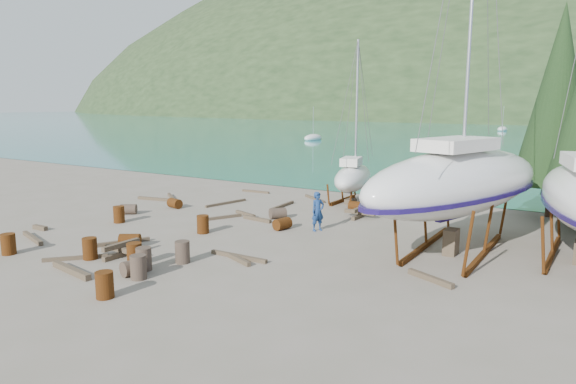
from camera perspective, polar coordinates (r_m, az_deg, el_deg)
The scene contains 45 objects.
ground at distance 22.91m, azimuth -5.72°, elevation -6.01°, with size 600.00×600.00×0.00m, color #6C6555.
far_house_left at distance 220.05m, azimuth 12.82°, elevation 8.69°, with size 6.60×5.60×5.60m.
far_house_center at distance 210.08m, azimuth 23.25°, elevation 8.11°, with size 6.60×5.60×5.60m.
cypress_back_left at distance 31.46m, azimuth 27.86°, elevation 9.48°, with size 4.14×4.14×11.50m.
moored_boat_left at distance 88.99m, azimuth 2.81°, elevation 6.02°, with size 2.00×5.00×6.05m.
moored_boat_far at distance 129.30m, azimuth 22.71°, elevation 6.45°, with size 2.00×5.00×6.05m.
large_sailboat_near at distance 22.56m, azimuth 18.36°, elevation 1.11°, with size 6.74×12.37×18.71m.
small_sailboat_shore at distance 32.55m, azimuth 7.23°, elevation 1.67°, with size 3.45×6.58×10.08m.
worker at distance 25.34m, azimuth 3.33°, elevation -2.17°, with size 0.71×0.47×1.95m, color navy.
drum_0 at distance 24.48m, azimuth -28.64°, elevation -5.10°, with size 0.58×0.58×0.88m, color #633611.
drum_1 at distance 19.86m, azimuth -16.74°, elevation -8.02°, with size 0.58×0.58×0.88m, color #2D2823.
drum_2 at distance 31.67m, azimuth -12.47°, elevation -1.24°, with size 0.58×0.58×0.88m, color #633611.
drum_3 at distance 22.36m, azimuth -21.16°, elevation -5.87°, with size 0.58×0.58×0.88m, color #633611.
drum_4 at distance 30.31m, azimuth 7.61°, elevation -1.58°, with size 0.58×0.58×0.88m, color #633611.
drum_5 at distance 20.81m, azimuth -11.65°, elevation -6.54°, with size 0.58×0.58×0.88m, color #2D2823.
drum_6 at distance 25.70m, azimuth -0.64°, elevation -3.55°, with size 0.58×0.58×0.88m, color #633611.
drum_7 at distance 17.86m, azimuth -19.71°, elevation -9.69°, with size 0.58×0.58×0.88m, color #633611.
drum_8 at distance 28.58m, azimuth -18.27°, elevation -2.38°, with size 0.58×0.58×0.88m, color #633611.
drum_10 at distance 20.99m, azimuth -16.69°, elevation -6.62°, with size 0.58×0.58×0.88m, color #633611.
drum_11 at distance 28.14m, azimuth -1.14°, elevation -2.38°, with size 0.58×0.58×0.88m, color #2D2823.
drum_12 at distance 23.70m, azimuth -17.16°, elevation -5.15°, with size 0.58×0.58×0.88m, color #633611.
drum_14 at distance 25.29m, azimuth -9.44°, elevation -3.56°, with size 0.58×0.58×0.88m, color #633611.
drum_15 at distance 30.60m, azimuth -17.31°, elevation -1.84°, with size 0.58×0.58×0.88m, color #2D2823.
drum_16 at distance 20.25m, azimuth -15.72°, elevation -7.17°, with size 0.58×0.58×0.88m, color #2D2823.
drum_17 at distance 19.32m, azimuth -16.29°, elevation -8.02°, with size 0.58×0.58×0.88m, color #2D2823.
timber_0 at distance 36.45m, azimuth -3.62°, elevation 0.06°, with size 0.14×2.20×0.14m, color brown.
timber_1 at distance 19.15m, azimuth 15.53°, elevation -9.24°, with size 0.19×2.01×0.19m, color brown.
timber_2 at distance 34.57m, azimuth -14.67°, elevation -0.74°, with size 0.19×2.45×0.19m, color brown.
timber_3 at distance 22.58m, azimuth -22.55°, elevation -6.78°, with size 0.15×2.49×0.15m, color brown.
timber_4 at distance 29.05m, azimuth -4.75°, elevation -2.44°, with size 0.17×1.75×0.17m, color brown.
timber_5 at distance 21.13m, azimuth -5.52°, elevation -7.15°, with size 0.16×2.74×0.16m, color brown.
timber_6 at distance 29.79m, azimuth 9.84°, elevation -2.22°, with size 0.19×2.11×0.19m, color brown.
timber_7 at distance 20.71m, azimuth -5.48°, elevation -7.48°, with size 0.17×1.61×0.17m, color brown.
timber_8 at distance 27.67m, azimuth -3.45°, elevation -3.02°, with size 0.19×1.92×0.19m, color brown.
timber_9 at distance 33.69m, azimuth 2.98°, elevation -0.74°, with size 0.15×2.60×0.15m, color brown.
timber_10 at distance 31.21m, azimuth -0.68°, elevation -1.55°, with size 0.16×2.87×0.16m, color brown.
timber_11 at distance 28.31m, azimuth -7.46°, elevation -2.83°, with size 0.15×2.45×0.15m, color brown.
timber_12 at distance 24.30m, azimuth -17.96°, elevation -5.33°, with size 0.17×2.46×0.17m, color brown.
timber_13 at distance 28.52m, azimuth -25.84°, elevation -3.59°, with size 0.22×0.93×0.22m, color brown.
timber_14 at distance 26.57m, azimuth -26.51°, elevation -4.60°, with size 0.18×2.70×0.18m, color brown.
timber_15 at distance 32.38m, azimuth -6.90°, elevation -1.23°, with size 0.15×3.17×0.15m, color brown.
timber_16 at distance 20.87m, azimuth -22.94°, elevation -8.02°, with size 0.23×2.58×0.23m, color brown.
timber_17 at distance 35.14m, azimuth -12.85°, elevation -0.52°, with size 0.16×2.38×0.16m, color brown.
timber_pile_fore at distance 22.30m, azimuth -18.03°, elevation -6.10°, with size 1.80×1.80×0.60m.
timber_pile_aft at distance 28.61m, azimuth 7.99°, elevation -2.25°, with size 1.80×1.80×0.60m.
Camera 1 is at (13.61, -17.35, 6.22)m, focal length 32.00 mm.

